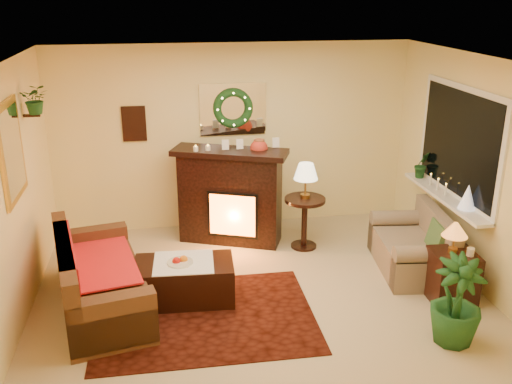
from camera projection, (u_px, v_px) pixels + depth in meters
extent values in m
plane|color=beige|center=(261.00, 299.00, 6.37)|extent=(5.00, 5.00, 0.00)
plane|color=white|center=(262.00, 63.00, 5.49)|extent=(5.00, 5.00, 0.00)
plane|color=#EFD88C|center=(233.00, 137.00, 8.02)|extent=(5.00, 5.00, 0.00)
plane|color=#EFD88C|center=(321.00, 299.00, 3.85)|extent=(5.00, 5.00, 0.00)
plane|color=#EFD88C|center=(9.00, 204.00, 5.53)|extent=(4.50, 4.50, 0.00)
plane|color=#EFD88C|center=(483.00, 177.00, 6.33)|extent=(4.50, 4.50, 0.00)
cube|color=#5A170D|center=(205.00, 317.00, 6.02)|extent=(2.30, 1.74, 0.01)
cube|color=brown|center=(100.00, 271.00, 6.08)|extent=(1.19, 2.02, 0.81)
cube|color=red|center=(97.00, 263.00, 6.22)|extent=(0.79, 1.29, 0.02)
cube|color=black|center=(230.00, 203.00, 7.68)|extent=(1.40, 0.90, 1.23)
sphere|color=#AD2D1E|center=(259.00, 148.00, 7.46)|extent=(0.23, 0.23, 0.23)
cylinder|color=silver|center=(196.00, 154.00, 7.36)|extent=(0.07, 0.07, 0.20)
cylinder|color=beige|center=(208.00, 153.00, 7.39)|extent=(0.07, 0.07, 0.20)
cube|color=white|center=(233.00, 109.00, 7.87)|extent=(0.92, 0.02, 0.72)
torus|color=#194719|center=(233.00, 108.00, 7.82)|extent=(0.55, 0.11, 0.55)
cube|color=#381E11|center=(134.00, 124.00, 7.70)|extent=(0.32, 0.03, 0.48)
cube|color=gold|center=(11.00, 151.00, 5.66)|extent=(0.03, 0.84, 1.00)
imported|color=#194719|center=(37.00, 113.00, 6.31)|extent=(0.33, 0.28, 0.36)
cube|color=gray|center=(412.00, 237.00, 6.93)|extent=(0.89, 1.37, 0.74)
cube|color=white|center=(459.00, 143.00, 6.76)|extent=(0.03, 1.86, 1.36)
cube|color=black|center=(458.00, 143.00, 6.75)|extent=(0.02, 1.70, 1.22)
cube|color=white|center=(445.00, 197.00, 6.97)|extent=(0.22, 1.86, 0.04)
cone|color=white|center=(468.00, 197.00, 6.49)|extent=(0.19, 0.19, 0.29)
imported|color=#1F4E18|center=(422.00, 164.00, 7.55)|extent=(0.26, 0.21, 0.47)
cylinder|color=#402617|center=(304.00, 224.00, 7.55)|extent=(0.69, 0.69, 0.70)
cone|color=beige|center=(305.00, 184.00, 7.38)|extent=(0.31, 0.31, 0.48)
cube|color=black|center=(452.00, 278.00, 6.27)|extent=(0.50, 0.50, 0.58)
cone|color=orange|center=(454.00, 238.00, 6.12)|extent=(0.28, 0.28, 0.40)
cube|color=#3A2618|center=(184.00, 283.00, 6.30)|extent=(1.11, 0.66, 0.45)
cylinder|color=silver|center=(180.00, 264.00, 6.19)|extent=(0.28, 0.28, 0.06)
imported|color=#255229|center=(456.00, 301.00, 5.46)|extent=(1.56, 1.56, 2.68)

